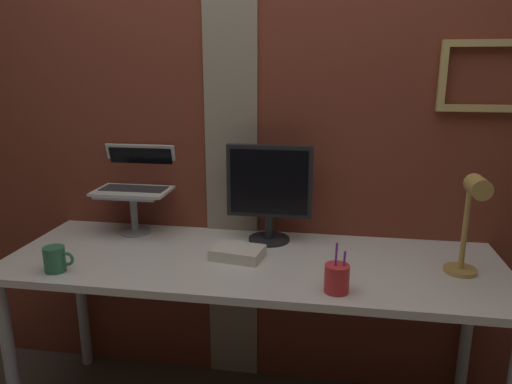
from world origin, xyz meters
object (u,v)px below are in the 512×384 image
Objects in this scene: laptop at (137,178)px; pen_cup at (337,278)px; desk_lamp at (471,215)px; coffee_mug at (55,259)px; monitor at (269,187)px.

pen_cup is at bearing -29.27° from laptop.
desk_lamp reaches higher than coffee_mug.
pen_cup is 1.04m from coffee_mug.
monitor reaches higher than desk_lamp.
laptop is 1.41m from desk_lamp.
laptop is 1.07m from pen_cup.
pen_cup is (0.92, -0.51, -0.20)m from laptop.
desk_lamp is 1.52m from coffee_mug.
pen_cup is 1.53× the size of coffee_mug.
monitor reaches higher than laptop.
monitor reaches higher than coffee_mug.
desk_lamp is 3.29× the size of coffee_mug.
monitor is 1.10× the size of desk_lamp.
laptop is at bearing 166.45° from desk_lamp.
monitor is at bearing -5.80° from laptop.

